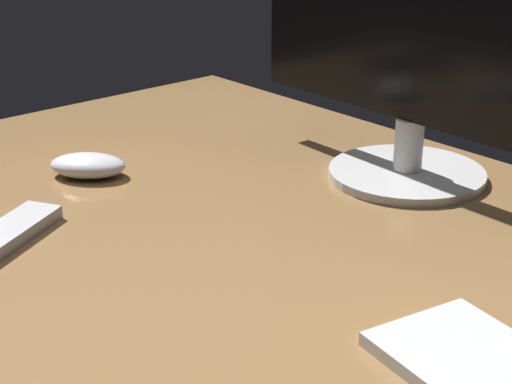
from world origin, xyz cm
name	(u,v)px	position (x,y,z in cm)	size (l,w,h in cm)	color
desk	(306,259)	(0.00, 0.00, 1.00)	(140.00, 84.00, 2.00)	olive
computer_mouse	(88,165)	(-36.92, -6.31, 3.57)	(10.63, 6.70, 3.14)	silver
media_remote	(3,237)	(-24.25, -25.05, 2.93)	(12.50, 17.24, 3.22)	#B7B7BC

